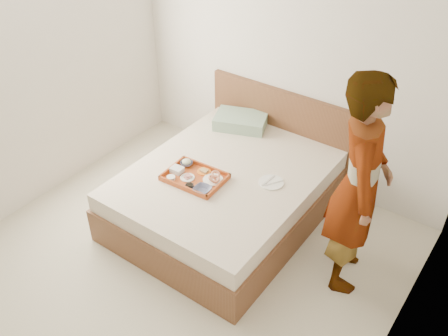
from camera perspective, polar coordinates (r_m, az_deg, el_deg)
name	(u,v)px	position (r m, az deg, el deg)	size (l,w,h in m)	color
ground	(160,281)	(4.29, -7.43, -12.76)	(3.50, 4.00, 0.01)	beige
wall_back	(290,57)	(4.86, 7.59, 12.56)	(3.50, 0.01, 2.60)	silver
wall_right	(393,264)	(2.75, 18.93, -10.40)	(0.01, 4.00, 2.60)	silver
bed	(226,194)	(4.67, 0.22, -3.03)	(1.65, 2.00, 0.53)	brown
headboard	(280,131)	(5.23, 6.44, 4.23)	(1.65, 0.06, 0.95)	brown
pillow	(241,121)	(5.15, 1.94, 5.45)	(0.52, 0.35, 0.13)	#86AD8F
tray	(195,177)	(4.41, -3.40, -1.04)	(0.53, 0.38, 0.05)	#AD3B0F
prawn_plate	(213,180)	(4.38, -1.28, -1.37)	(0.18, 0.18, 0.01)	white
navy_bowl_big	(202,190)	(4.25, -2.50, -2.50)	(0.15, 0.15, 0.04)	#141741
sauce_dish	(189,186)	(4.30, -4.00, -2.11)	(0.08, 0.08, 0.03)	black
meat_plate	(187,178)	(4.42, -4.24, -1.12)	(0.13, 0.13, 0.01)	white
bread_plate	(204,171)	(4.49, -2.31, -0.39)	(0.13, 0.13, 0.01)	orange
salad_bowl	(187,163)	(4.57, -4.34, 0.53)	(0.12, 0.12, 0.04)	#141741
plastic_tub	(177,170)	(4.49, -5.45, -0.21)	(0.11, 0.09, 0.05)	silver
cheese_round	(171,178)	(4.42, -6.14, -1.14)	(0.08, 0.08, 0.03)	white
dinner_plate	(271,182)	(4.39, 5.46, -1.67)	(0.22, 0.22, 0.01)	white
person	(359,186)	(3.83, 15.32, -2.03)	(0.68, 0.45, 1.86)	silver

